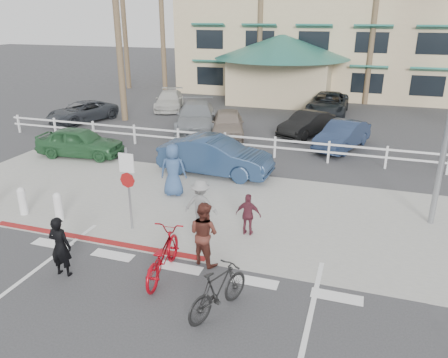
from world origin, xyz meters
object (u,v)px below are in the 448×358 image
(sign_post, at_px, (129,185))
(car_white_sedan, at_px, (215,156))
(bike_red, at_px, (162,255))
(bike_black, at_px, (218,290))
(car_red_compact, at_px, (80,142))

(sign_post, bearing_deg, car_white_sedan, 81.45)
(bike_red, height_order, bike_black, bike_red)
(car_red_compact, bearing_deg, bike_red, -140.39)
(sign_post, relative_size, car_white_sedan, 0.62)
(car_white_sedan, bearing_deg, bike_red, -167.46)
(bike_red, relative_size, car_white_sedan, 0.47)
(sign_post, distance_m, bike_red, 3.00)
(car_white_sedan, bearing_deg, bike_black, -156.97)
(bike_red, relative_size, bike_black, 1.18)
(bike_red, bearing_deg, car_red_compact, -50.44)
(sign_post, height_order, bike_red, sign_post)
(bike_red, height_order, car_red_compact, car_red_compact)
(car_white_sedan, xyz_separation_m, car_red_compact, (-6.71, 0.28, -0.09))
(sign_post, distance_m, car_red_compact, 8.26)
(bike_black, xyz_separation_m, car_red_compact, (-9.72, 8.71, 0.11))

